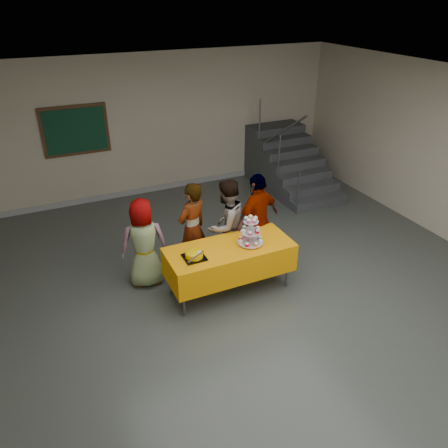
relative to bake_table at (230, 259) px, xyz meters
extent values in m
plane|color=#4C514C|center=(0.29, -0.89, -0.56)|extent=(10.00, 10.00, 0.00)
cube|color=#C1B59B|center=(0.29, 4.11, 0.94)|extent=(8.00, 0.04, 3.00)
cube|color=silver|center=(0.29, -0.89, 2.44)|extent=(8.00, 10.00, 0.04)
cube|color=#999999|center=(0.29, 4.09, -0.50)|extent=(7.90, 0.03, 0.12)
cylinder|color=#595960|center=(-0.84, -0.29, -0.19)|extent=(0.04, 0.04, 0.73)
cylinder|color=#595960|center=(0.84, -0.29, -0.19)|extent=(0.04, 0.04, 0.73)
cylinder|color=#595960|center=(-0.84, 0.29, -0.19)|extent=(0.04, 0.04, 0.73)
cylinder|color=#595960|center=(0.84, 0.29, -0.19)|extent=(0.04, 0.04, 0.73)
cube|color=#595960|center=(0.00, 0.00, 0.18)|extent=(1.80, 0.70, 0.02)
cube|color=orange|center=(0.00, 0.00, -0.01)|extent=(1.88, 0.78, 0.44)
cylinder|color=silver|center=(0.32, -0.04, 0.22)|extent=(0.18, 0.18, 0.01)
cylinder|color=silver|center=(0.32, -0.04, 0.42)|extent=(0.02, 0.02, 0.42)
cylinder|color=silver|center=(0.32, -0.04, 0.24)|extent=(0.38, 0.38, 0.01)
cylinder|color=silver|center=(0.32, -0.04, 0.41)|extent=(0.30, 0.30, 0.01)
cylinder|color=silver|center=(0.32, -0.04, 0.58)|extent=(0.22, 0.22, 0.01)
cube|color=black|center=(-0.58, -0.06, 0.22)|extent=(0.30, 0.30, 0.02)
cylinder|color=#F4B600|center=(-0.58, -0.06, 0.27)|extent=(0.25, 0.25, 0.07)
ellipsoid|color=#F4B600|center=(-0.58, -0.06, 0.30)|extent=(0.25, 0.25, 0.05)
ellipsoid|color=white|center=(-0.53, -0.10, 0.32)|extent=(0.08, 0.08, 0.02)
cube|color=silver|center=(-0.60, -0.19, 0.32)|extent=(0.30, 0.16, 0.04)
imported|color=slate|center=(-1.09, 0.72, 0.16)|extent=(0.76, 0.55, 1.43)
imported|color=slate|center=(-0.31, 0.73, 0.22)|extent=(0.67, 0.57, 1.55)
imported|color=slate|center=(0.23, 0.61, 0.21)|extent=(0.91, 0.81, 1.54)
imported|color=slate|center=(0.75, 0.53, 0.24)|extent=(1.01, 0.68, 1.59)
cube|color=#424447|center=(2.99, 1.86, -0.47)|extent=(1.30, 0.30, 0.18)
cube|color=#424447|center=(2.99, 2.16, -0.38)|extent=(1.30, 0.30, 0.36)
cube|color=#424447|center=(2.99, 2.46, -0.29)|extent=(1.30, 0.30, 0.54)
cube|color=#424447|center=(2.99, 2.76, -0.20)|extent=(1.30, 0.30, 0.72)
cube|color=#424447|center=(2.99, 3.06, -0.11)|extent=(1.30, 0.30, 0.90)
cube|color=#424447|center=(2.99, 3.36, -0.02)|extent=(1.30, 0.30, 1.08)
cube|color=#424447|center=(2.99, 3.66, 0.07)|extent=(1.30, 0.30, 1.26)
cube|color=#424447|center=(2.99, 3.96, 0.07)|extent=(1.30, 0.30, 1.26)
cylinder|color=#595960|center=(2.39, 1.81, -0.11)|extent=(0.04, 0.04, 0.90)
cylinder|color=#595960|center=(2.39, 2.61, 0.43)|extent=(0.04, 0.04, 0.90)
cylinder|color=#595960|center=(2.39, 3.51, 0.97)|extent=(0.04, 0.04, 0.90)
cylinder|color=#595960|center=(2.39, 2.66, 0.88)|extent=(0.04, 1.85, 1.20)
cube|color=#472B16|center=(-1.49, 4.08, 1.04)|extent=(1.30, 0.04, 1.00)
cube|color=#143F28|center=(-1.49, 4.05, 1.04)|extent=(1.18, 0.02, 0.88)
camera|label=1|loc=(-2.35, -4.92, 3.54)|focal=35.00mm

